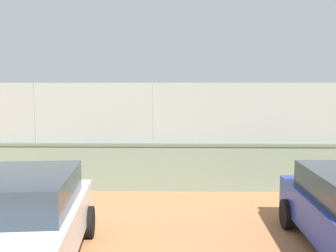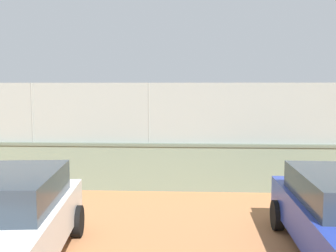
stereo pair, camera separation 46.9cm
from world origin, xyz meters
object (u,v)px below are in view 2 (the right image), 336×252
parked_car_white (4,220)px  sports_ball (182,128)px  spare_ball_by_wall (230,183)px  player_at_service_line (181,136)px  player_crossing_court (197,129)px

parked_car_white → sports_ball: bearing=-102.0°
sports_ball → spare_ball_by_wall: bearing=103.0°
player_at_service_line → parked_car_white: (2.67, 10.52, -0.05)m
sports_ball → spare_ball_by_wall: (-1.60, 6.92, -0.92)m
player_at_service_line → parked_car_white: size_ratio=0.35×
player_crossing_court → spare_ball_by_wall: 7.80m
player_at_service_line → spare_ball_by_wall: player_at_service_line is taller
player_crossing_court → parked_car_white: bearing=75.7°
sports_ball → parked_car_white: parked_car_white is taller
player_at_service_line → spare_ball_by_wall: bearing=108.4°
player_crossing_court → spare_ball_by_wall: player_crossing_court is taller
player_crossing_court → parked_car_white: (3.41, 13.40, -0.08)m
player_at_service_line → sports_ball: bearing=-90.3°
player_crossing_court → player_at_service_line: player_crossing_court is taller
player_at_service_line → sports_ball: 2.10m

